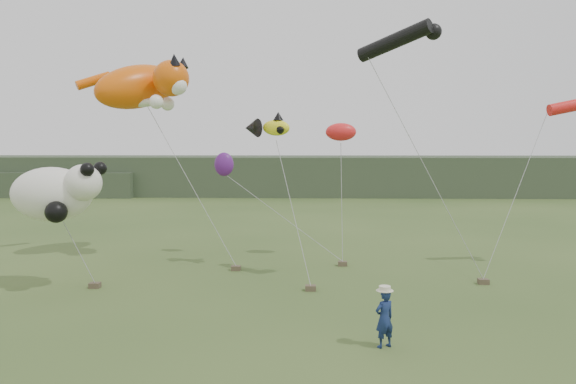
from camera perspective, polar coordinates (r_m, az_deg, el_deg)
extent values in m
plane|color=#385123|center=(16.92, 2.36, -13.39)|extent=(120.00, 120.00, 0.00)
cube|color=#2D3D28|center=(61.16, 2.15, 1.76)|extent=(90.00, 12.00, 4.00)
cube|color=#2D3D28|center=(65.44, -25.14, 0.85)|extent=(25.00, 8.00, 2.50)
imported|color=navy|center=(15.19, 9.77, -12.55)|extent=(0.67, 0.60, 1.54)
cube|color=brown|center=(23.94, -5.31, -7.71)|extent=(0.39, 0.31, 0.20)
cube|color=brown|center=(20.66, 2.31, -9.72)|extent=(0.39, 0.31, 0.20)
cube|color=brown|center=(22.83, 19.23, -8.58)|extent=(0.39, 0.31, 0.20)
cube|color=brown|center=(22.21, -19.03, -8.95)|extent=(0.39, 0.31, 0.20)
cube|color=brown|center=(24.82, 5.56, -7.25)|extent=(0.39, 0.31, 0.20)
ellipsoid|color=#E75B09|center=(27.03, -15.05, 10.30)|extent=(4.52, 4.71, 2.82)
sphere|color=#E75B09|center=(25.74, -11.80, 11.24)|extent=(1.60, 1.60, 1.60)
cone|color=black|center=(25.35, -11.47, 13.06)|extent=(0.50, 0.61, 0.60)
cone|color=black|center=(26.16, -10.62, 12.82)|extent=(0.50, 0.57, 0.57)
sphere|color=white|center=(25.36, -11.14, 10.54)|extent=(0.80, 0.80, 0.80)
ellipsoid|color=white|center=(26.66, -14.81, 8.85)|extent=(1.56, 0.78, 0.49)
sphere|color=white|center=(25.26, -13.23, 8.91)|extent=(0.62, 0.62, 0.62)
sphere|color=white|center=(26.41, -12.14, 8.75)|extent=(0.62, 0.62, 0.62)
cylinder|color=#E75B09|center=(28.48, -19.15, 10.63)|extent=(1.65, 1.21, 0.96)
ellipsoid|color=yellow|center=(23.44, -1.21, 6.54)|extent=(1.36, 0.99, 0.71)
cone|color=black|center=(23.79, -3.73, 6.51)|extent=(0.88, 0.97, 0.79)
cone|color=black|center=(23.46, -1.00, 7.72)|extent=(0.44, 0.44, 0.35)
cone|color=black|center=(22.99, -0.61, 6.36)|extent=(0.47, 0.49, 0.35)
cone|color=black|center=(23.86, -0.52, 6.30)|extent=(0.47, 0.49, 0.35)
cylinder|color=black|center=(21.53, 10.74, 14.83)|extent=(2.67, 2.23, 1.28)
sphere|color=black|center=(21.35, 14.57, 15.48)|extent=(0.58, 0.58, 0.58)
ellipsoid|color=white|center=(22.07, -22.88, -0.19)|extent=(2.95, 1.97, 1.97)
sphere|color=white|center=(21.22, -20.08, 0.89)|extent=(1.31, 1.31, 1.31)
sphere|color=black|center=(20.66, -19.73, 2.17)|extent=(0.48, 0.48, 0.48)
sphere|color=black|center=(21.49, -18.54, 2.29)|extent=(0.48, 0.48, 0.48)
sphere|color=black|center=(21.11, -22.49, -1.89)|extent=(0.77, 0.77, 0.77)
sphere|color=black|center=(22.79, -24.50, -1.21)|extent=(0.77, 0.77, 0.77)
ellipsoid|color=red|center=(25.76, 5.39, 6.09)|extent=(1.39, 0.81, 0.81)
ellipsoid|color=#5A1B7A|center=(26.65, -6.52, 2.81)|extent=(0.92, 0.61, 1.12)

